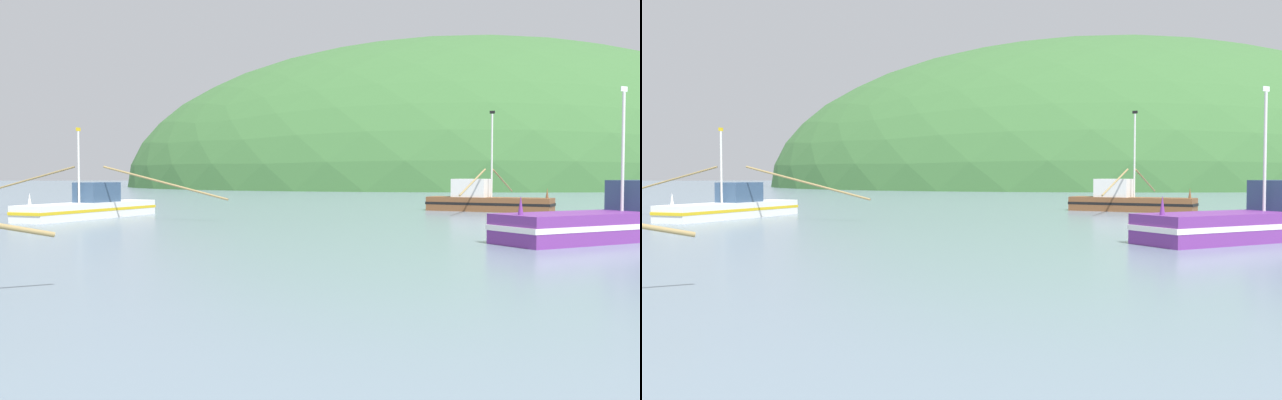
% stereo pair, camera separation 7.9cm
% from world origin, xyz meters
% --- Properties ---
extents(hill_far_right, '(81.98, 65.58, 80.88)m').
position_xyz_m(hill_far_right, '(74.60, 243.48, 0.00)').
color(hill_far_right, '#386633').
rests_on(hill_far_right, ground).
extents(hill_mid_left, '(154.03, 123.23, 66.19)m').
position_xyz_m(hill_mid_left, '(43.61, 154.82, 0.00)').
color(hill_mid_left, '#386633').
rests_on(hill_mid_left, ground).
extents(fishing_boat_brown, '(8.13, 10.51, 7.03)m').
position_xyz_m(fishing_boat_brown, '(6.38, 48.14, 0.76)').
color(fishing_boat_brown, brown).
rests_on(fishing_boat_brown, ground).
extents(fishing_boat_purple, '(12.19, 6.38, 6.07)m').
position_xyz_m(fishing_boat_purple, '(4.38, 28.14, 0.76)').
color(fishing_boat_purple, '#6B2D84').
rests_on(fishing_boat_purple, ground).
extents(fishing_boat_white, '(16.44, 9.90, 5.32)m').
position_xyz_m(fishing_boat_white, '(-19.64, 44.51, 0.66)').
color(fishing_boat_white, white).
rests_on(fishing_boat_white, ground).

